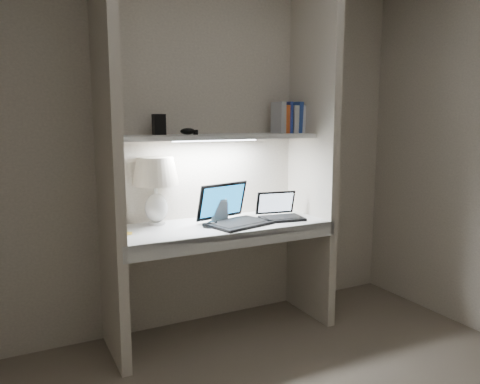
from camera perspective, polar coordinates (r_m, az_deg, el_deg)
back_wall at (r=3.33m, az=-4.28°, el=5.13°), size 3.20×0.01×2.50m
alcove_panel_left at (r=2.85m, az=-15.77°, el=4.19°), size 0.06×0.55×2.50m
alcove_panel_right at (r=3.45m, az=8.85°, el=5.18°), size 0.06×0.55×2.50m
desk at (r=3.15m, az=-2.23°, el=-4.26°), size 1.40×0.55×0.04m
desk_apron at (r=2.93m, az=-0.09°, el=-5.86°), size 1.46×0.03×0.10m
shelf at (r=3.16m, az=-3.03°, el=6.75°), size 1.40×0.36×0.03m
strip_light at (r=3.16m, az=-3.02°, el=6.36°), size 0.60×0.04×0.02m
table_lamp at (r=3.13m, az=-10.25°, el=1.54°), size 0.31×0.31×0.45m
laptop_main at (r=3.15m, az=-0.93°, el=-2.79°), size 0.48×0.44×0.27m
laptop_netbook at (r=3.32m, az=4.86°, el=-2.50°), size 0.32×0.29×0.18m
speaker at (r=3.24m, az=-2.59°, el=-2.16°), size 0.13×0.11×0.15m
mouse at (r=3.10m, az=-3.40°, el=-3.83°), size 0.10×0.09×0.03m
cable_coil at (r=3.09m, az=-3.42°, el=-4.06°), size 0.13×0.13×0.01m
sticky_note at (r=2.97m, az=-13.74°, el=-4.95°), size 0.09×0.09×0.00m
book_row at (r=3.47m, az=5.88°, el=8.92°), size 0.21×0.15×0.23m
shelf_box at (r=3.11m, az=-9.85°, el=8.12°), size 0.08×0.06×0.13m
shelf_gadget at (r=3.09m, az=-6.39°, el=7.36°), size 0.11×0.08×0.04m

